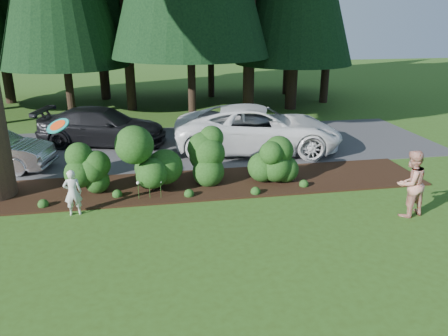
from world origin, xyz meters
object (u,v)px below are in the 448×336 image
object	(u,v)px
adult	(411,184)
frisbee	(58,126)
child	(73,192)
car_white_suv	(258,129)
car_dark_suv	(102,126)

from	to	relation	value
adult	frisbee	size ratio (longest dim) A/B	2.85
child	adult	bearing A→B (deg)	162.85
adult	frisbee	world-z (taller)	frisbee
car_white_suv	child	distance (m)	7.46
car_dark_suv	adult	size ratio (longest dim) A/B	2.87
car_dark_suv	frisbee	size ratio (longest dim) A/B	8.16
adult	frisbee	bearing A→B (deg)	-27.12
frisbee	car_dark_suv	bearing A→B (deg)	86.08
frisbee	adult	bearing A→B (deg)	-11.74
car_dark_suv	frisbee	xyz separation A→B (m)	(-0.43, -6.21, 1.53)
car_white_suv	child	bearing A→B (deg)	137.04
adult	car_white_suv	bearing A→B (deg)	-84.14
car_white_suv	child	xyz separation A→B (m)	(-5.95, -4.49, -0.27)
car_dark_suv	child	distance (m)	6.44
child	frisbee	distance (m)	1.70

